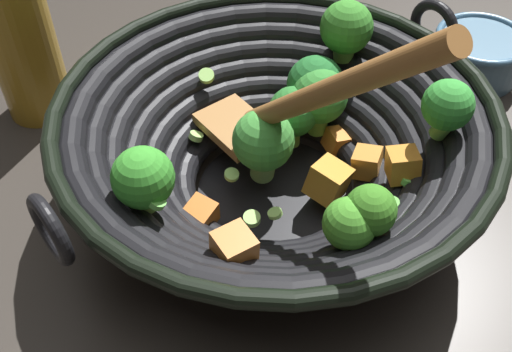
# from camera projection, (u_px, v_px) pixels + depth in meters

# --- Properties ---
(ground_plane) EXTENTS (4.00, 4.00, 0.00)m
(ground_plane) POSITION_uv_depth(u_px,v_px,m) (273.00, 197.00, 0.56)
(ground_plane) COLOR #332D28
(wok) EXTENTS (0.37, 0.37, 0.25)m
(wok) POSITION_uv_depth(u_px,v_px,m) (277.00, 140.00, 0.51)
(wok) COLOR black
(wok) RESTS_ON ground
(cooking_oil_bottle) EXTENTS (0.07, 0.07, 0.20)m
(cooking_oil_bottle) POSITION_uv_depth(u_px,v_px,m) (22.00, 43.00, 0.59)
(cooking_oil_bottle) COLOR #AD7F23
(cooking_oil_bottle) RESTS_ON ground
(prep_bowl) EXTENTS (0.10, 0.10, 0.05)m
(prep_bowl) POSITION_uv_depth(u_px,v_px,m) (478.00, 54.00, 0.67)
(prep_bowl) COLOR slate
(prep_bowl) RESTS_ON ground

